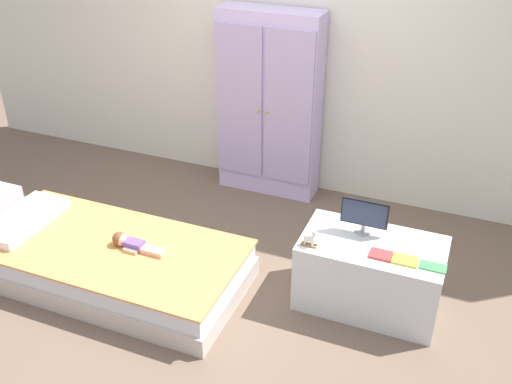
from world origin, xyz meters
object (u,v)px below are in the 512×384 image
at_px(bed, 112,262).
at_px(doll, 129,242).
at_px(book_green, 433,267).
at_px(book_red, 381,255).
at_px(book_yellow, 405,260).
at_px(wardrobe, 269,105).
at_px(rocking_horse_toy, 311,238).
at_px(tv_stand, 370,274).
at_px(tv_monitor, 365,214).

bearing_deg(bed, doll, 13.74).
bearing_deg(doll, book_green, 7.89).
relative_size(book_red, book_yellow, 0.88).
bearing_deg(wardrobe, book_green, -40.55).
height_order(bed, rocking_horse_toy, rocking_horse_toy).
bearing_deg(rocking_horse_toy, tv_stand, 26.09).
distance_m(wardrobe, book_red, 1.81).
xyz_separation_m(tv_stand, book_red, (0.07, -0.11, 0.25)).
height_order(doll, book_green, book_green).
bearing_deg(book_green, tv_monitor, 156.51).
height_order(bed, book_yellow, book_yellow).
distance_m(rocking_horse_toy, book_green, 0.74).
distance_m(doll, wardrobe, 1.69).
distance_m(doll, book_yellow, 1.79).
distance_m(tv_stand, book_red, 0.28).
height_order(tv_monitor, book_red, tv_monitor).
distance_m(bed, doll, 0.23).
bearing_deg(rocking_horse_toy, wardrobe, 120.23).
relative_size(doll, tv_monitor, 1.31).
bearing_deg(book_red, doll, -170.64).
relative_size(doll, wardrobe, 0.25).
distance_m(tv_monitor, rocking_horse_toy, 0.38).
distance_m(tv_monitor, book_green, 0.52).
relative_size(tv_stand, tv_monitor, 2.98).
height_order(doll, wardrobe, wardrobe).
distance_m(bed, tv_stand, 1.75).
distance_m(bed, book_red, 1.82).
distance_m(wardrobe, tv_monitor, 1.54).
relative_size(bed, tv_monitor, 6.12).
relative_size(tv_monitor, book_green, 1.95).
relative_size(tv_stand, book_red, 6.72).
xyz_separation_m(doll, tv_stand, (1.55, 0.38, -0.08)).
xyz_separation_m(tv_stand, book_green, (0.37, -0.11, 0.24)).
bearing_deg(doll, tv_monitor, 17.76).
height_order(bed, wardrobe, wardrobe).
relative_size(bed, book_red, 13.83).
bearing_deg(book_green, doll, -172.11).
height_order(wardrobe, rocking_horse_toy, wardrobe).
bearing_deg(book_green, tv_stand, 162.94).
height_order(tv_stand, book_red, book_red).
height_order(book_red, book_yellow, same).
distance_m(bed, wardrobe, 1.81).
xyz_separation_m(doll, book_red, (1.62, 0.27, 0.17)).
relative_size(doll, book_red, 2.95).
relative_size(tv_stand, book_green, 5.82).
height_order(doll, tv_stand, tv_stand).
relative_size(tv_monitor, book_yellow, 1.99).
relative_size(bed, doll, 4.69).
bearing_deg(book_red, book_green, 0.00).
relative_size(wardrobe, book_green, 10.18).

